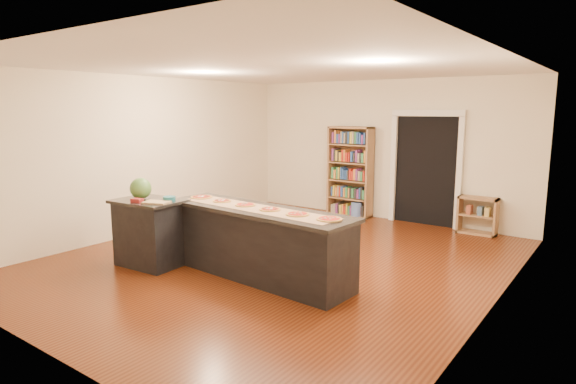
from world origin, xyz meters
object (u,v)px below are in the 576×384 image
Objects in this scene: kitchen_island at (257,242)px; watermelon at (141,188)px; bookshelf at (350,172)px; low_shelf at (477,216)px; side_counter at (150,232)px; waste_bin at (356,210)px.

watermelon is (-1.70, -0.53, 0.63)m from kitchen_island.
bookshelf is 2.66m from low_shelf.
side_counter is at bearing -157.91° from kitchen_island.
low_shelf is at bearing 2.84° from waste_bin.
kitchen_island is 8.76× the size of waste_bin.
side_counter is at bearing 5.41° from watermelon.
side_counter reaches higher than kitchen_island.
bookshelf reaches higher than kitchen_island.
bookshelf reaches higher than watermelon.
side_counter is 3.19× the size of watermelon.
side_counter reaches higher than waste_bin.
side_counter is at bearing -99.14° from bookshelf.
kitchen_island is 1.89m from watermelon.
waste_bin is (0.22, -0.10, -0.77)m from bookshelf.
low_shelf is 2.08× the size of waste_bin.
kitchen_island is 9.39× the size of watermelon.
waste_bin is 1.07× the size of watermelon.
kitchen_island is at bearing 17.29° from watermelon.
watermelon reaches higher than waste_bin.
low_shelf is (2.59, 0.02, -0.60)m from bookshelf.
waste_bin is at bearing 74.01° from side_counter.
side_counter is 0.52× the size of bookshelf.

